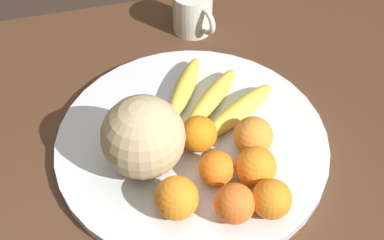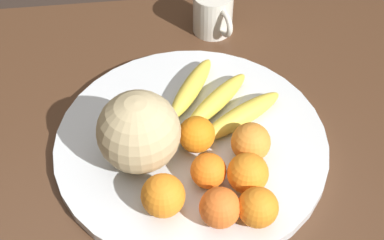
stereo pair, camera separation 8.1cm
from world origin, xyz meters
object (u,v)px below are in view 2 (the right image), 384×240
Objects in this scene: melon at (140,132)px; ceramic_mug at (214,13)px; banana_bunch at (217,103)px; orange_back_left at (209,171)px; orange_top_small at (259,207)px; orange_front_left at (251,142)px; orange_mid_center at (249,173)px; orange_back_right at (164,195)px; kitchen_table at (154,173)px; orange_side_extra at (197,134)px; orange_front_right at (221,208)px; fruit_bowl at (192,142)px.

ceramic_mug is at bearing 63.69° from melon.
banana_bunch is 3.87× the size of orange_back_left.
orange_top_small is at bearing -39.61° from melon.
melon is 2.34× the size of orange_back_left.
orange_top_small is (-0.01, -0.13, -0.00)m from orange_front_left.
orange_back_left is 0.92× the size of orange_top_small.
orange_back_right is at bearing -168.81° from orange_mid_center.
orange_front_left is 0.13m from orange_top_small.
banana_bunch is at bearing 34.30° from melon.
orange_top_small is (0.15, -0.19, 0.15)m from kitchen_table.
banana_bunch is 3.57× the size of orange_side_extra.
orange_back_left is (0.11, -0.06, -0.04)m from melon.
orange_front_right is 0.54× the size of ceramic_mug.
fruit_bowl is 0.09m from banana_bunch.
fruit_bowl is at bearing -174.56° from banana_bunch.
orange_front_left is at bearing -21.85° from kitchen_table.
fruit_bowl is at bearing 99.98° from orange_back_left.
kitchen_table is 0.13m from fruit_bowl.
orange_mid_center is 1.06× the size of orange_side_extra.
orange_back_left is (-0.04, -0.16, 0.01)m from banana_bunch.
melon is at bearing 169.43° from banana_bunch.
melon is 1.17× the size of ceramic_mug.
orange_top_small is at bearing -64.63° from orange_side_extra.
orange_top_small is at bearing -6.23° from orange_front_right.
kitchen_table is 13.41× the size of ceramic_mug.
orange_side_extra is 0.35m from ceramic_mug.
orange_mid_center is (0.08, -0.11, 0.04)m from fruit_bowl.
orange_back_left is at bearing -30.21° from melon.
ceramic_mug is (0.07, 0.42, -0.00)m from orange_back_left.
orange_back_right is at bearing -119.35° from orange_side_extra.
orange_back_right is 1.09× the size of orange_side_extra.
orange_back_right is (-0.11, -0.20, 0.02)m from banana_bunch.
banana_bunch is at bearing 96.28° from orange_top_small.
fruit_bowl is 0.11m from orange_front_left.
fruit_bowl is at bearing 112.39° from orange_side_extra.
orange_side_extra is at bearing 161.50° from orange_front_left.
orange_front_left is at bearing 83.84° from orange_top_small.
fruit_bowl is at bearing 19.88° from melon.
orange_back_left is (0.02, -0.09, 0.04)m from fruit_bowl.
orange_front_right reaches higher than orange_back_left.
melon is at bearing -160.12° from fruit_bowl.
orange_back_left is at bearing -148.89° from orange_front_left.
banana_bunch is at bearing 19.95° from kitchen_table.
orange_side_extra reaches higher than banana_bunch.
orange_back_right reaches higher than orange_front_right.
kitchen_table is 24.88× the size of orange_top_small.
orange_back_right is (-0.14, -0.03, 0.00)m from orange_mid_center.
orange_back_left is 0.50× the size of ceramic_mug.
kitchen_table is 0.19m from melon.
orange_front_left is at bearing 31.11° from orange_back_left.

